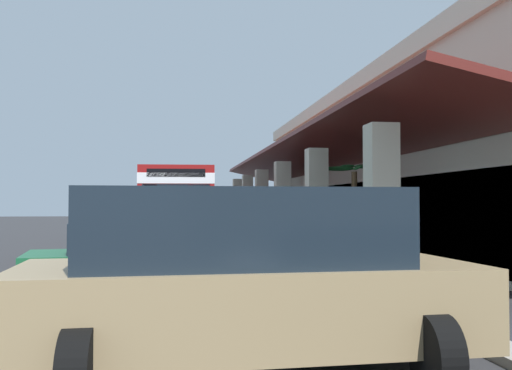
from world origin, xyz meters
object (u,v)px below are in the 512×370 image
(transit_bus, at_px, (182,202))
(pedestrian, at_px, (246,237))
(parked_sedan_green, at_px, (148,261))
(potted_palm, at_px, (354,245))
(parked_suv_tan, at_px, (245,278))

(transit_bus, height_order, pedestrian, transit_bus)
(parked_sedan_green, xyz_separation_m, potted_palm, (-4.78, 5.48, -0.10))
(transit_bus, xyz_separation_m, potted_palm, (9.23, 4.69, -1.20))
(parked_sedan_green, height_order, parked_suv_tan, parked_suv_tan)
(parked_suv_tan, bearing_deg, transit_bus, -178.68)
(transit_bus, xyz_separation_m, parked_suv_tan, (18.75, 0.43, -0.84))
(parked_sedan_green, bearing_deg, potted_palm, 131.06)
(transit_bus, height_order, parked_suv_tan, transit_bus)
(parked_sedan_green, relative_size, pedestrian, 2.84)
(pedestrian, bearing_deg, parked_sedan_green, -26.54)
(parked_suv_tan, xyz_separation_m, potted_palm, (-9.52, 4.25, -0.36))
(parked_suv_tan, bearing_deg, parked_sedan_green, -165.43)
(parked_sedan_green, distance_m, potted_palm, 7.27)
(parked_sedan_green, bearing_deg, transit_bus, 176.74)
(pedestrian, bearing_deg, potted_palm, 87.45)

